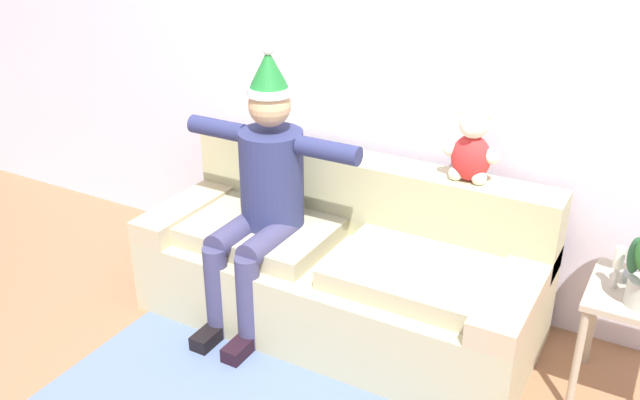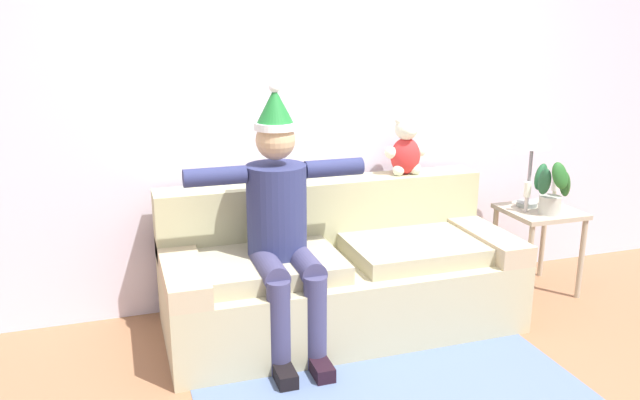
# 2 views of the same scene
# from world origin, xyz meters

# --- Properties ---
(back_wall) EXTENTS (7.00, 0.10, 2.70)m
(back_wall) POSITION_xyz_m (0.00, 1.55, 1.35)
(back_wall) COLOR silver
(back_wall) RESTS_ON ground_plane
(couch) EXTENTS (2.11, 0.91, 0.85)m
(couch) POSITION_xyz_m (0.00, 1.02, 0.32)
(couch) COLOR #B9B28B
(couch) RESTS_ON ground_plane
(person_seated) EXTENTS (1.02, 0.77, 1.50)m
(person_seated) POSITION_xyz_m (-0.40, 0.85, 0.76)
(person_seated) COLOR navy
(person_seated) RESTS_ON ground_plane
(teddy_bear) EXTENTS (0.29, 0.17, 0.38)m
(teddy_bear) POSITION_xyz_m (0.56, 1.30, 1.02)
(teddy_bear) COLOR red
(teddy_bear) RESTS_ON couch
(side_table) EXTENTS (0.47, 0.47, 0.59)m
(side_table) POSITION_xyz_m (1.47, 1.06, 0.48)
(side_table) COLOR #ADA18B
(side_table) RESTS_ON ground_plane
(table_lamp) EXTENTS (0.24, 0.24, 0.59)m
(table_lamp) POSITION_xyz_m (1.43, 1.15, 1.06)
(table_lamp) COLOR gray
(table_lamp) RESTS_ON side_table
(potted_plant) EXTENTS (0.25, 0.27, 0.38)m
(potted_plant) POSITION_xyz_m (1.46, 0.95, 0.76)
(potted_plant) COLOR #B9BBAF
(potted_plant) RESTS_ON side_table
(candle_tall) EXTENTS (0.04, 0.04, 0.20)m
(candle_tall) POSITION_xyz_m (1.34, 1.04, 0.72)
(candle_tall) COLOR beige
(candle_tall) RESTS_ON side_table
(candle_short) EXTENTS (0.04, 0.04, 0.21)m
(candle_short) POSITION_xyz_m (1.60, 1.10, 0.72)
(candle_short) COLOR beige
(candle_short) RESTS_ON side_table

